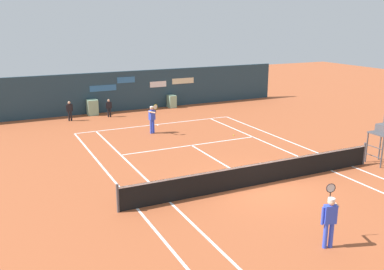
{
  "coord_description": "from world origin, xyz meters",
  "views": [
    {
      "loc": [
        -9.72,
        -13.79,
        6.7
      ],
      "look_at": [
        -0.31,
        5.7,
        0.8
      ],
      "focal_mm": 39.9,
      "sensor_mm": 36.0,
      "label": 1
    }
  ],
  "objects_px": {
    "player_near_side": "(330,218)",
    "ball_kid_centre_post": "(109,107)",
    "ball_kid_left_post": "(70,110)",
    "tennis_ball_mid_court": "(234,135)",
    "player_on_baseline": "(152,117)",
    "umpire_chair": "(383,132)"
  },
  "relations": [
    {
      "from": "player_on_baseline",
      "to": "tennis_ball_mid_court",
      "type": "height_order",
      "value": "player_on_baseline"
    },
    {
      "from": "player_near_side",
      "to": "ball_kid_centre_post",
      "type": "distance_m",
      "value": 20.41
    },
    {
      "from": "player_on_baseline",
      "to": "ball_kid_centre_post",
      "type": "height_order",
      "value": "player_on_baseline"
    },
    {
      "from": "player_near_side",
      "to": "ball_kid_centre_post",
      "type": "height_order",
      "value": "player_near_side"
    },
    {
      "from": "player_on_baseline",
      "to": "ball_kid_centre_post",
      "type": "distance_m",
      "value": 5.65
    },
    {
      "from": "tennis_ball_mid_court",
      "to": "umpire_chair",
      "type": "bearing_deg",
      "value": -63.36
    },
    {
      "from": "ball_kid_centre_post",
      "to": "tennis_ball_mid_court",
      "type": "xyz_separation_m",
      "value": [
        5.31,
        -8.14,
        -0.69
      ]
    },
    {
      "from": "ball_kid_centre_post",
      "to": "tennis_ball_mid_court",
      "type": "height_order",
      "value": "ball_kid_centre_post"
    },
    {
      "from": "umpire_chair",
      "to": "player_on_baseline",
      "type": "height_order",
      "value": "umpire_chair"
    },
    {
      "from": "ball_kid_centre_post",
      "to": "tennis_ball_mid_court",
      "type": "relative_size",
      "value": 18.59
    },
    {
      "from": "umpire_chair",
      "to": "ball_kid_centre_post",
      "type": "distance_m",
      "value": 17.96
    },
    {
      "from": "umpire_chair",
      "to": "ball_kid_centre_post",
      "type": "bearing_deg",
      "value": 30.13
    },
    {
      "from": "umpire_chair",
      "to": "ball_kid_centre_post",
      "type": "xyz_separation_m",
      "value": [
        -9.01,
        15.51,
        -0.83
      ]
    },
    {
      "from": "player_near_side",
      "to": "ball_kid_left_post",
      "type": "bearing_deg",
      "value": 119.12
    },
    {
      "from": "player_on_baseline",
      "to": "ball_kid_centre_post",
      "type": "xyz_separation_m",
      "value": [
        -1.17,
        5.52,
        -0.28
      ]
    },
    {
      "from": "player_near_side",
      "to": "ball_kid_left_post",
      "type": "height_order",
      "value": "player_near_side"
    },
    {
      "from": "ball_kid_left_post",
      "to": "tennis_ball_mid_court",
      "type": "relative_size",
      "value": 19.85
    },
    {
      "from": "umpire_chair",
      "to": "tennis_ball_mid_court",
      "type": "height_order",
      "value": "umpire_chair"
    },
    {
      "from": "ball_kid_centre_post",
      "to": "ball_kid_left_post",
      "type": "distance_m",
      "value": 2.71
    },
    {
      "from": "ball_kid_left_post",
      "to": "ball_kid_centre_post",
      "type": "bearing_deg",
      "value": 177.15
    },
    {
      "from": "ball_kid_left_post",
      "to": "tennis_ball_mid_court",
      "type": "bearing_deg",
      "value": 131.7
    },
    {
      "from": "player_near_side",
      "to": "tennis_ball_mid_court",
      "type": "height_order",
      "value": "player_near_side"
    }
  ]
}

